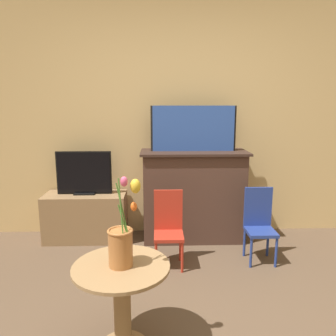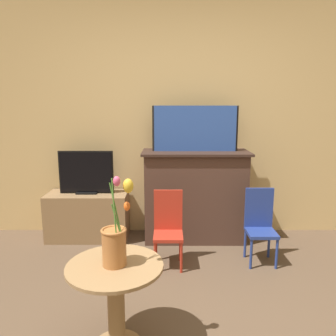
% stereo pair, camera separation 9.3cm
% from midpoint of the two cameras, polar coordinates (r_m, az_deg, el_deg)
% --- Properties ---
extents(wall_back, '(8.00, 0.06, 2.70)m').
position_cam_midpoint_polar(wall_back, '(3.69, 3.39, 9.28)').
color(wall_back, tan).
rests_on(wall_back, ground).
extents(fireplace_mantel, '(1.13, 0.48, 0.98)m').
position_cam_midpoint_polar(fireplace_mantel, '(3.58, 5.61, -4.57)').
color(fireplace_mantel, '#4C3328').
rests_on(fireplace_mantel, ground).
extents(painting, '(0.90, 0.03, 0.47)m').
position_cam_midpoint_polar(painting, '(3.47, 5.67, 6.85)').
color(painting, black).
rests_on(painting, fireplace_mantel).
extents(tv_stand, '(0.87, 0.40, 0.51)m').
position_cam_midpoint_polar(tv_stand, '(3.74, -12.88, -8.08)').
color(tv_stand, olive).
rests_on(tv_stand, ground).
extents(tv_monitor, '(0.58, 0.12, 0.46)m').
position_cam_midpoint_polar(tv_monitor, '(3.62, -13.19, -0.85)').
color(tv_monitor, black).
rests_on(tv_monitor, tv_stand).
extents(chair_red, '(0.26, 0.26, 0.69)m').
position_cam_midpoint_polar(chair_red, '(3.04, 1.07, -9.98)').
color(chair_red, '#B22D1E').
rests_on(chair_red, ground).
extents(chair_blue, '(0.26, 0.26, 0.69)m').
position_cam_midpoint_polar(chair_blue, '(3.23, 16.69, -9.14)').
color(chair_blue, navy).
rests_on(chair_blue, ground).
extents(side_table, '(0.56, 0.56, 0.56)m').
position_cam_midpoint_polar(side_table, '(2.08, -7.58, -21.12)').
color(side_table, '#99754C').
rests_on(side_table, ground).
extents(vase_tulips, '(0.20, 0.16, 0.54)m').
position_cam_midpoint_polar(vase_tulips, '(1.92, -7.65, -12.53)').
color(vase_tulips, '#AD6B38').
rests_on(vase_tulips, side_table).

